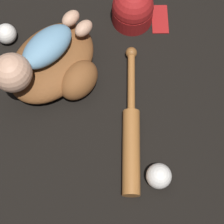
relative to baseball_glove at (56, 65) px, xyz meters
name	(u,v)px	position (x,y,z in m)	size (l,w,h in m)	color
ground_plane	(34,68)	(0.05, -0.07, -0.05)	(6.00, 6.00, 0.00)	black
baseball_glove	(56,65)	(0.00, 0.00, 0.00)	(0.37, 0.33, 0.11)	brown
baby_figure	(34,57)	(0.06, -0.01, 0.10)	(0.36, 0.15, 0.12)	#6693B2
baseball_bat	(131,135)	(-0.03, 0.34, -0.03)	(0.36, 0.40, 0.05)	#9E602D
baseball	(159,176)	(0.00, 0.49, -0.02)	(0.08, 0.08, 0.08)	white
baseball_spare	(6,34)	(0.05, -0.22, -0.02)	(0.07, 0.07, 0.07)	white
baseball_cap	(133,9)	(-0.34, 0.00, 0.00)	(0.21, 0.20, 0.15)	maroon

